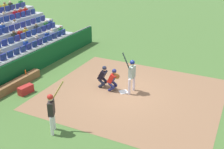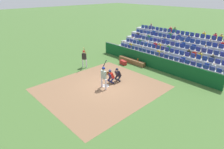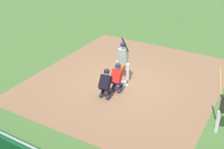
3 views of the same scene
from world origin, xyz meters
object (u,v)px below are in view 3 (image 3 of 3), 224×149
at_px(catcher_crouching, 117,76).
at_px(home_plate_umpire, 106,82).
at_px(batter_at_plate, 123,57).
at_px(home_plate_marker, 122,84).

xyz_separation_m(catcher_crouching, home_plate_umpire, (-0.15, -0.68, -0.02)).
bearing_deg(batter_at_plate, home_plate_umpire, -86.15).
relative_size(home_plate_marker, catcher_crouching, 0.34).
bearing_deg(home_plate_umpire, catcher_crouching, 77.43).
distance_m(home_plate_marker, catcher_crouching, 0.91).
relative_size(home_plate_marker, batter_at_plate, 0.20).
xyz_separation_m(home_plate_marker, batter_at_plate, (-0.17, 0.37, 1.12)).
xyz_separation_m(home_plate_marker, catcher_crouching, (0.09, -0.57, 0.70)).
bearing_deg(batter_at_plate, home_plate_marker, -65.60).
distance_m(catcher_crouching, home_plate_umpire, 0.69).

